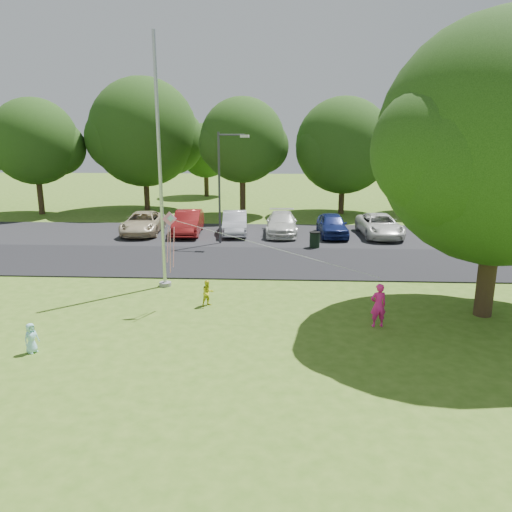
{
  "coord_description": "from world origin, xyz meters",
  "views": [
    {
      "loc": [
        1.31,
        -14.79,
        6.38
      ],
      "look_at": [
        0.37,
        4.0,
        1.6
      ],
      "focal_mm": 35.0,
      "sensor_mm": 36.0,
      "label": 1
    }
  ],
  "objects_px": {
    "woman": "(378,305)",
    "child_blue": "(31,338)",
    "kite": "(177,233)",
    "street_lamp": "(223,178)",
    "trash_can": "(315,240)",
    "big_tree": "(500,147)",
    "flagpole": "(161,187)",
    "child_yellow": "(208,293)"
  },
  "relations": [
    {
      "from": "trash_can",
      "to": "big_tree",
      "type": "relative_size",
      "value": 0.09
    },
    {
      "from": "woman",
      "to": "kite",
      "type": "height_order",
      "value": "kite"
    },
    {
      "from": "street_lamp",
      "to": "woman",
      "type": "height_order",
      "value": "street_lamp"
    },
    {
      "from": "street_lamp",
      "to": "woman",
      "type": "xyz_separation_m",
      "value": [
        6.46,
        -12.01,
        -3.02
      ]
    },
    {
      "from": "big_tree",
      "to": "child_yellow",
      "type": "height_order",
      "value": "big_tree"
    },
    {
      "from": "child_blue",
      "to": "kite",
      "type": "distance_m",
      "value": 5.78
    },
    {
      "from": "flagpole",
      "to": "trash_can",
      "type": "bearing_deg",
      "value": 46.87
    },
    {
      "from": "kite",
      "to": "big_tree",
      "type": "bearing_deg",
      "value": -7.62
    },
    {
      "from": "child_blue",
      "to": "kite",
      "type": "height_order",
      "value": "kite"
    },
    {
      "from": "street_lamp",
      "to": "trash_can",
      "type": "distance_m",
      "value": 6.12
    },
    {
      "from": "street_lamp",
      "to": "flagpole",
      "type": "bearing_deg",
      "value": -94.73
    },
    {
      "from": "woman",
      "to": "trash_can",
      "type": "bearing_deg",
      "value": -93.6
    },
    {
      "from": "trash_can",
      "to": "kite",
      "type": "xyz_separation_m",
      "value": [
        -5.52,
        -9.93,
        2.37
      ]
    },
    {
      "from": "trash_can",
      "to": "child_blue",
      "type": "distance_m",
      "value": 16.51
    },
    {
      "from": "street_lamp",
      "to": "big_tree",
      "type": "distance_m",
      "value": 15.08
    },
    {
      "from": "big_tree",
      "to": "kite",
      "type": "distance_m",
      "value": 11.12
    },
    {
      "from": "street_lamp",
      "to": "child_yellow",
      "type": "relative_size",
      "value": 6.37
    },
    {
      "from": "flagpole",
      "to": "trash_can",
      "type": "height_order",
      "value": "flagpole"
    },
    {
      "from": "flagpole",
      "to": "child_blue",
      "type": "xyz_separation_m",
      "value": [
        -2.45,
        -6.58,
        -3.71
      ]
    },
    {
      "from": "woman",
      "to": "child_blue",
      "type": "relative_size",
      "value": 1.64
    },
    {
      "from": "street_lamp",
      "to": "big_tree",
      "type": "relative_size",
      "value": 0.62
    },
    {
      "from": "trash_can",
      "to": "kite",
      "type": "height_order",
      "value": "kite"
    },
    {
      "from": "woman",
      "to": "child_blue",
      "type": "distance_m",
      "value": 10.83
    },
    {
      "from": "street_lamp",
      "to": "big_tree",
      "type": "height_order",
      "value": "big_tree"
    },
    {
      "from": "big_tree",
      "to": "kite",
      "type": "relative_size",
      "value": 1.36
    },
    {
      "from": "woman",
      "to": "kite",
      "type": "bearing_deg",
      "value": -21.05
    },
    {
      "from": "flagpole",
      "to": "kite",
      "type": "relative_size",
      "value": 1.35
    },
    {
      "from": "woman",
      "to": "child_blue",
      "type": "xyz_separation_m",
      "value": [
        -10.52,
        -2.54,
        -0.29
      ]
    },
    {
      "from": "child_yellow",
      "to": "woman",
      "type": "bearing_deg",
      "value": -52.64
    },
    {
      "from": "flagpole",
      "to": "big_tree",
      "type": "distance_m",
      "value": 12.35
    },
    {
      "from": "trash_can",
      "to": "kite",
      "type": "bearing_deg",
      "value": -119.09
    },
    {
      "from": "trash_can",
      "to": "woman",
      "type": "xyz_separation_m",
      "value": [
        1.37,
        -11.2,
        0.28
      ]
    },
    {
      "from": "child_yellow",
      "to": "trash_can",
      "type": "bearing_deg",
      "value": 27.88
    },
    {
      "from": "trash_can",
      "to": "flagpole",
      "type": "bearing_deg",
      "value": -133.13
    },
    {
      "from": "child_blue",
      "to": "kite",
      "type": "xyz_separation_m",
      "value": [
        3.63,
        3.81,
        2.39
      ]
    },
    {
      "from": "child_blue",
      "to": "street_lamp",
      "type": "bearing_deg",
      "value": 14.65
    },
    {
      "from": "woman",
      "to": "kite",
      "type": "relative_size",
      "value": 0.2
    },
    {
      "from": "trash_can",
      "to": "big_tree",
      "type": "bearing_deg",
      "value": -62.62
    },
    {
      "from": "big_tree",
      "to": "woman",
      "type": "bearing_deg",
      "value": -162.94
    },
    {
      "from": "street_lamp",
      "to": "big_tree",
      "type": "bearing_deg",
      "value": -39.81
    },
    {
      "from": "street_lamp",
      "to": "child_yellow",
      "type": "bearing_deg",
      "value": -80.33
    },
    {
      "from": "street_lamp",
      "to": "trash_can",
      "type": "bearing_deg",
      "value": -2.39
    }
  ]
}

